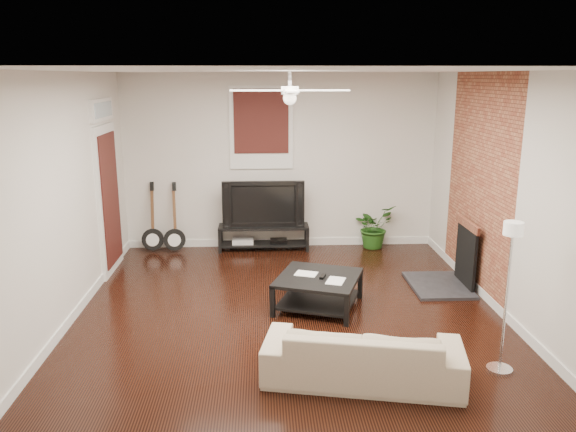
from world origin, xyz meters
name	(u,v)px	position (x,y,z in m)	size (l,w,h in m)	color
room	(290,203)	(0.00, 0.00, 1.40)	(5.01, 6.01, 2.81)	black
brick_accent	(479,184)	(2.49, 1.00, 1.40)	(0.02, 2.20, 2.80)	brown
fireplace	(452,254)	(2.20, 1.00, 0.46)	(0.80, 1.10, 0.92)	black
window_back	(261,128)	(-0.30, 2.97, 1.95)	(1.00, 0.06, 1.30)	#38120F
door_left	(108,185)	(-2.46, 1.90, 1.25)	(0.08, 1.00, 2.50)	white
tv_stand	(264,238)	(-0.28, 2.78, 0.20)	(1.45, 0.39, 0.40)	black
tv	(263,203)	(-0.28, 2.80, 0.78)	(1.29, 0.17, 0.75)	black
coffee_table	(318,292)	(0.37, 0.40, 0.20)	(0.94, 0.94, 0.39)	black
sofa	(363,353)	(0.61, -1.32, 0.27)	(1.82, 0.71, 0.53)	tan
floor_lamp	(506,298)	(1.96, -1.22, 0.74)	(0.24, 0.24, 1.48)	silver
potted_plant	(374,227)	(1.52, 2.82, 0.35)	(0.64, 0.55, 0.71)	#215217
guitar_left	(152,218)	(-2.05, 2.75, 0.56)	(0.35, 0.25, 1.13)	black
guitar_right	(174,218)	(-1.70, 2.72, 0.56)	(0.35, 0.25, 1.13)	black
ceiling_fan	(290,90)	(0.00, 0.00, 2.60)	(1.24, 1.24, 0.32)	white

